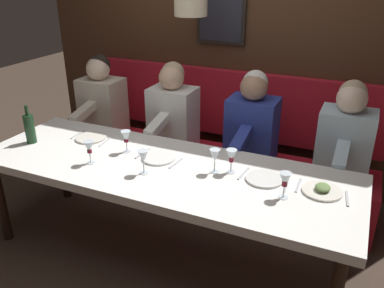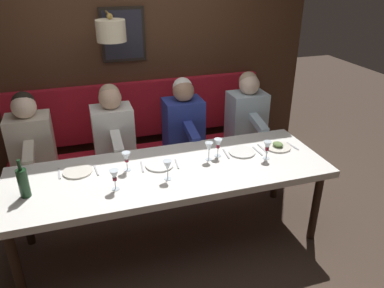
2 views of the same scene
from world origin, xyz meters
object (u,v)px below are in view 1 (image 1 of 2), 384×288
(diner_nearest, at_px, (346,136))
(wine_glass_4, at_px, (215,156))
(wine_glass_2, at_px, (143,157))
(wine_glass_1, at_px, (89,148))
(wine_glass_0, at_px, (126,137))
(wine_bottle, at_px, (30,128))
(diner_far, at_px, (102,99))
(wine_glass_5, at_px, (231,156))
(dining_table, at_px, (162,174))
(diner_middle, at_px, (173,110))
(diner_near, at_px, (252,122))
(wine_glass_3, at_px, (285,180))

(diner_nearest, bearing_deg, wine_glass_4, 137.71)
(wine_glass_2, bearing_deg, wine_glass_1, 93.16)
(wine_glass_0, relative_size, wine_bottle, 0.55)
(diner_far, distance_m, wine_bottle, 0.94)
(wine_glass_4, bearing_deg, wine_bottle, 94.84)
(wine_glass_5, bearing_deg, diner_nearest, -39.70)
(dining_table, xyz_separation_m, wine_glass_2, (-0.14, 0.06, 0.18))
(dining_table, xyz_separation_m, diner_middle, (0.88, 0.36, 0.14))
(wine_glass_0, bearing_deg, diner_near, -42.22)
(dining_table, relative_size, wine_glass_3, 16.12)
(diner_nearest, xyz_separation_m, diner_far, (0.00, 2.23, 0.00))
(wine_glass_3, xyz_separation_m, wine_glass_5, (0.17, 0.39, 0.00))
(diner_far, bearing_deg, diner_middle, -90.00)
(dining_table, relative_size, wine_glass_2, 16.12)
(wine_glass_1, bearing_deg, wine_glass_2, -86.84)
(wine_glass_3, bearing_deg, dining_table, 85.41)
(diner_nearest, distance_m, diner_far, 2.23)
(dining_table, distance_m, wine_bottle, 1.12)
(diner_nearest, bearing_deg, wine_glass_3, 164.74)
(diner_far, height_order, wine_glass_0, diner_far)
(diner_middle, height_order, wine_glass_1, diner_middle)
(wine_glass_3, bearing_deg, wine_bottle, 89.78)
(diner_middle, xyz_separation_m, wine_bottle, (-0.94, 0.74, 0.04))
(diner_far, relative_size, wine_glass_4, 4.82)
(wine_glass_1, distance_m, wine_glass_5, 0.97)
(wine_glass_4, bearing_deg, wine_glass_5, -67.21)
(diner_middle, height_order, wine_glass_5, diner_middle)
(dining_table, bearing_deg, diner_middle, 22.18)
(diner_near, height_order, wine_bottle, diner_near)
(diner_middle, bearing_deg, wine_bottle, 141.67)
(diner_near, relative_size, wine_glass_3, 4.82)
(wine_glass_3, bearing_deg, wine_glass_5, 65.77)
(wine_glass_1, relative_size, wine_glass_5, 1.00)
(diner_near, distance_m, wine_glass_0, 1.06)
(diner_near, relative_size, wine_glass_5, 4.82)
(diner_far, xyz_separation_m, wine_glass_4, (-0.82, -1.49, 0.04))
(diner_far, xyz_separation_m, wine_glass_5, (-0.78, -1.59, 0.04))
(wine_glass_2, bearing_deg, wine_glass_4, -63.82)
(wine_glass_5, relative_size, wine_bottle, 0.55)
(diner_far, xyz_separation_m, wine_glass_0, (-0.79, -0.79, 0.04))
(wine_glass_2, relative_size, wine_glass_4, 1.00)
(dining_table, xyz_separation_m, wine_glass_4, (0.06, -0.36, 0.18))
(wine_bottle, bearing_deg, wine_glass_3, -90.22)
(diner_near, bearing_deg, dining_table, 157.03)
(diner_middle, height_order, wine_bottle, diner_middle)
(diner_nearest, height_order, wine_glass_5, diner_nearest)
(diner_far, distance_m, wine_glass_0, 1.11)
(diner_far, bearing_deg, wine_bottle, -178.56)
(wine_glass_0, height_order, wine_bottle, wine_bottle)
(diner_middle, xyz_separation_m, wine_glass_5, (-0.78, -0.82, 0.04))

